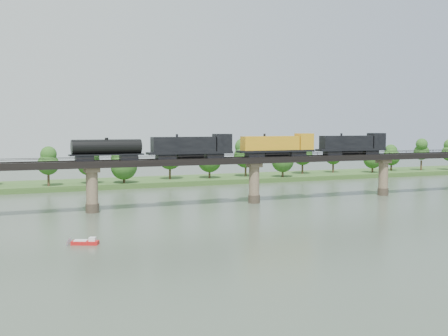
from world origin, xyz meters
name	(u,v)px	position (x,y,z in m)	size (l,w,h in m)	color
ground	(320,221)	(0.00, 0.00, 0.00)	(400.00, 400.00, 0.00)	#394637
far_bank	(182,180)	(0.00, 85.00, 0.80)	(300.00, 24.00, 1.60)	#2F5120
bridge	(254,181)	(0.00, 30.00, 5.46)	(236.00, 30.00, 11.50)	#473A2D
bridge_superstructure	(254,156)	(0.00, 30.00, 11.79)	(220.00, 4.90, 0.75)	black
far_treeline	(163,158)	(-8.21, 80.52, 8.83)	(289.06, 17.54, 13.60)	#382619
freight_train	(249,146)	(-1.35, 30.00, 14.27)	(84.38, 3.29, 5.81)	black
motorboat	(86,242)	(-47.14, -3.84, 0.41)	(4.56, 3.21, 1.21)	red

